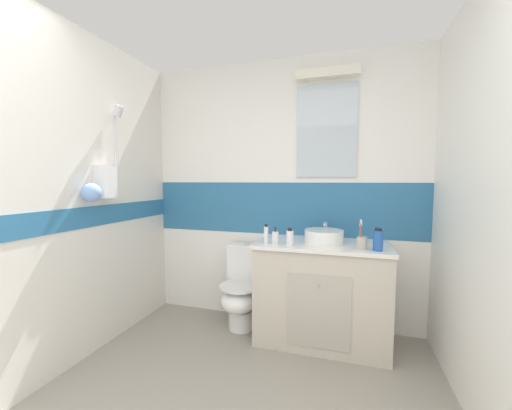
% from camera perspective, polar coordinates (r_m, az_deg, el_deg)
% --- Properties ---
extents(ground_plane, '(3.20, 3.48, 0.04)m').
position_cam_1_polar(ground_plane, '(2.20, -3.62, -34.39)').
color(ground_plane, gray).
extents(wall_back_tiled, '(3.20, 0.20, 2.50)m').
position_cam_1_polar(wall_back_tiled, '(2.91, 5.04, 2.58)').
color(wall_back_tiled, white).
rests_on(wall_back_tiled, ground_plane).
extents(wall_left_shower_alcove, '(0.26, 3.48, 2.50)m').
position_cam_1_polar(wall_left_shower_alcove, '(2.53, -33.72, 1.23)').
color(wall_left_shower_alcove, silver).
rests_on(wall_left_shower_alcove, ground_plane).
extents(vanity_cabinet, '(1.09, 0.58, 0.85)m').
position_cam_1_polar(vanity_cabinet, '(2.70, 12.38, -15.88)').
color(vanity_cabinet, beige).
rests_on(vanity_cabinet, ground_plane).
extents(sink_basin, '(0.32, 0.36, 0.16)m').
position_cam_1_polar(sink_basin, '(2.56, 12.84, -5.78)').
color(sink_basin, white).
rests_on(sink_basin, vanity_cabinet).
extents(toilet, '(0.37, 0.50, 0.77)m').
position_cam_1_polar(toilet, '(2.89, -2.56, -15.77)').
color(toilet, white).
rests_on(toilet, ground_plane).
extents(toothbrush_cup, '(0.08, 0.08, 0.23)m').
position_cam_1_polar(toothbrush_cup, '(2.40, 19.55, -6.62)').
color(toothbrush_cup, '#B2ADA3').
rests_on(toothbrush_cup, vanity_cabinet).
extents(soap_dispenser, '(0.05, 0.05, 0.14)m').
position_cam_1_polar(soap_dispenser, '(2.46, 3.70, -6.25)').
color(soap_dispenser, white).
rests_on(soap_dispenser, vanity_cabinet).
extents(toothpaste_tube_upright, '(0.04, 0.04, 0.16)m').
position_cam_1_polar(toothpaste_tube_upright, '(2.47, 1.95, -5.64)').
color(toothpaste_tube_upright, white).
rests_on(toothpaste_tube_upright, vanity_cabinet).
extents(mouthwash_bottle, '(0.07, 0.07, 0.17)m').
position_cam_1_polar(mouthwash_bottle, '(2.39, 22.30, -6.21)').
color(mouthwash_bottle, '#2659B2').
rests_on(mouthwash_bottle, vanity_cabinet).
extents(lotion_bottle_short, '(0.06, 0.06, 0.14)m').
position_cam_1_polar(lotion_bottle_short, '(2.43, 6.50, -6.13)').
color(lotion_bottle_short, white).
rests_on(lotion_bottle_short, vanity_cabinet).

